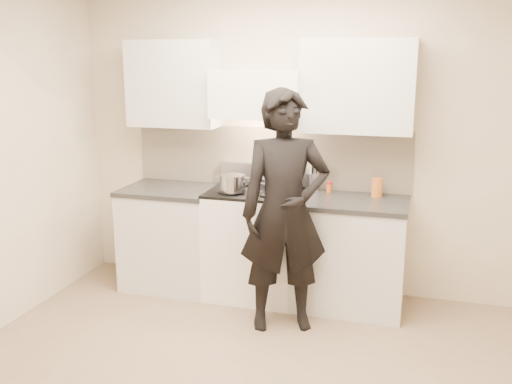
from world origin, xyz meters
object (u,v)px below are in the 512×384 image
(wok, at_px, (273,175))
(person, at_px, (285,212))
(stove, at_px, (254,243))
(counter_right, at_px, (349,253))
(utensil_crock, at_px, (313,180))

(wok, height_order, person, person)
(stove, xyz_separation_m, wok, (0.13, 0.11, 0.59))
(stove, xyz_separation_m, person, (0.40, -0.52, 0.45))
(counter_right, xyz_separation_m, utensil_crock, (-0.36, 0.24, 0.55))
(stove, bearing_deg, wok, 40.34)
(stove, bearing_deg, counter_right, 0.00)
(utensil_crock, xyz_separation_m, person, (-0.07, -0.77, -0.09))
(stove, relative_size, person, 0.52)
(counter_right, distance_m, utensil_crock, 0.70)
(wok, distance_m, person, 0.70)
(stove, height_order, person, person)
(wok, relative_size, utensil_crock, 1.62)
(counter_right, height_order, person, person)
(stove, distance_m, counter_right, 0.83)
(utensil_crock, bearing_deg, wok, -158.51)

